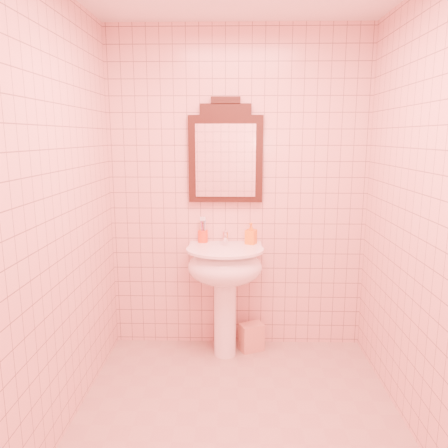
{
  "coord_description": "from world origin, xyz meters",
  "views": [
    {
      "loc": [
        -0.03,
        -2.29,
        1.68
      ],
      "look_at": [
        -0.1,
        0.55,
        1.11
      ],
      "focal_mm": 35.0,
      "sensor_mm": 36.0,
      "label": 1
    }
  ],
  "objects_px": {
    "soap_dispenser": "(251,234)",
    "towel": "(251,337)",
    "mirror": "(226,154)",
    "toothbrush_cup": "(203,236)",
    "pedestal_sink": "(225,274)"
  },
  "relations": [
    {
      "from": "mirror",
      "to": "towel",
      "type": "height_order",
      "value": "mirror"
    },
    {
      "from": "soap_dispenser",
      "to": "towel",
      "type": "relative_size",
      "value": 0.76
    },
    {
      "from": "soap_dispenser",
      "to": "towel",
      "type": "height_order",
      "value": "soap_dispenser"
    },
    {
      "from": "pedestal_sink",
      "to": "towel",
      "type": "relative_size",
      "value": 3.94
    },
    {
      "from": "mirror",
      "to": "towel",
      "type": "bearing_deg",
      "value": -28.9
    },
    {
      "from": "soap_dispenser",
      "to": "towel",
      "type": "bearing_deg",
      "value": -53.13
    },
    {
      "from": "mirror",
      "to": "toothbrush_cup",
      "type": "bearing_deg",
      "value": -174.31
    },
    {
      "from": "mirror",
      "to": "pedestal_sink",
      "type": "bearing_deg",
      "value": -90.0
    },
    {
      "from": "mirror",
      "to": "towel",
      "type": "xyz_separation_m",
      "value": [
        0.21,
        -0.12,
        -1.44
      ]
    },
    {
      "from": "soap_dispenser",
      "to": "towel",
      "type": "xyz_separation_m",
      "value": [
        0.01,
        -0.05,
        -0.84
      ]
    },
    {
      "from": "pedestal_sink",
      "to": "toothbrush_cup",
      "type": "relative_size",
      "value": 4.88
    },
    {
      "from": "pedestal_sink",
      "to": "mirror",
      "type": "xyz_separation_m",
      "value": [
        0.0,
        0.2,
        0.89
      ]
    },
    {
      "from": "mirror",
      "to": "towel",
      "type": "distance_m",
      "value": 1.46
    },
    {
      "from": "pedestal_sink",
      "to": "soap_dispenser",
      "type": "xyz_separation_m",
      "value": [
        0.2,
        0.14,
        0.28
      ]
    },
    {
      "from": "pedestal_sink",
      "to": "toothbrush_cup",
      "type": "bearing_deg",
      "value": 134.2
    }
  ]
}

